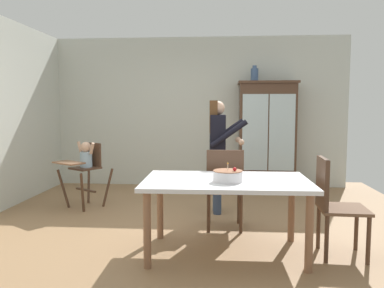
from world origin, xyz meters
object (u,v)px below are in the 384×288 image
at_px(china_cabinet, 267,136).
at_px(high_chair_with_toddler, 85,162).
at_px(dining_chair_far_side, 225,184).
at_px(dining_chair_right_end, 332,199).
at_px(birthday_cake, 228,176).
at_px(adult_person, 218,142).
at_px(dining_table, 226,188).
at_px(ceramic_vase, 255,74).

relative_size(china_cabinet, high_chair_with_toddler, 1.99).
relative_size(dining_chair_far_side, dining_chair_right_end, 1.00).
distance_m(china_cabinet, birthday_cake, 3.27).
bearing_deg(china_cabinet, high_chair_with_toddler, -151.91).
distance_m(adult_person, dining_table, 1.52).
distance_m(adult_person, dining_chair_right_end, 1.89).
distance_m(china_cabinet, ceramic_vase, 1.08).
xyz_separation_m(china_cabinet, birthday_cake, (-0.72, -3.18, -0.16)).
relative_size(china_cabinet, adult_person, 1.23).
xyz_separation_m(china_cabinet, dining_table, (-0.73, -3.07, -0.30)).
relative_size(ceramic_vase, dining_chair_right_end, 0.28).
bearing_deg(dining_chair_right_end, adult_person, 39.92).
height_order(ceramic_vase, dining_chair_right_end, ceramic_vase).
distance_m(dining_table, dining_chair_far_side, 0.71).
height_order(china_cabinet, dining_table, china_cabinet).
xyz_separation_m(birthday_cake, dining_chair_far_side, (-0.02, 0.82, -0.24)).
bearing_deg(adult_person, birthday_cake, -179.58).
height_order(china_cabinet, ceramic_vase, ceramic_vase).
distance_m(ceramic_vase, birthday_cake, 3.44).
distance_m(adult_person, dining_chair_far_side, 0.89).
bearing_deg(ceramic_vase, china_cabinet, -0.91).
xyz_separation_m(ceramic_vase, adult_person, (-0.60, -1.59, -1.04)).
xyz_separation_m(china_cabinet, high_chair_with_toddler, (-2.73, -1.46, -0.30)).
bearing_deg(birthday_cake, high_chair_with_toddler, 139.38).
bearing_deg(china_cabinet, dining_table, -103.43).
distance_m(ceramic_vase, adult_person, 1.99).
distance_m(china_cabinet, adult_person, 1.79).
height_order(china_cabinet, dining_chair_far_side, china_cabinet).
relative_size(china_cabinet, ceramic_vase, 6.99).
bearing_deg(dining_table, china_cabinet, 76.57).
bearing_deg(adult_person, china_cabinet, -31.46).
relative_size(adult_person, dining_table, 0.95).
relative_size(high_chair_with_toddler, dining_table, 0.59).
xyz_separation_m(adult_person, dining_table, (0.10, -1.49, -0.32)).
xyz_separation_m(dining_chair_far_side, dining_chair_right_end, (1.03, -0.68, 0.00)).
height_order(dining_table, dining_chair_right_end, dining_chair_right_end).
bearing_deg(ceramic_vase, dining_chair_far_side, -102.24).
bearing_deg(adult_person, dining_table, -179.73).
relative_size(china_cabinet, birthday_cake, 6.74).
relative_size(china_cabinet, dining_table, 1.17).
bearing_deg(dining_table, birthday_cake, -84.00).
xyz_separation_m(adult_person, birthday_cake, (0.11, -1.60, -0.17)).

